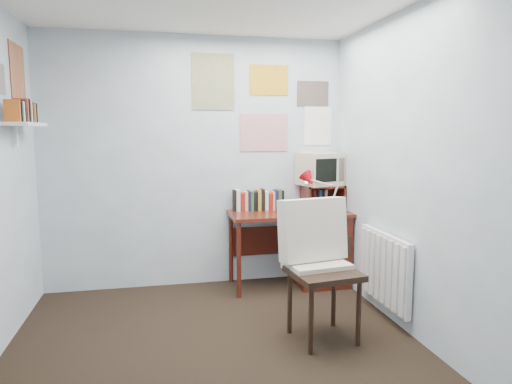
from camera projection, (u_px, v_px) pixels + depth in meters
ground at (222, 367)px, 3.05m from camera, size 3.50×3.50×0.00m
back_wall at (196, 163)px, 4.58m from camera, size 3.00×0.02×2.50m
right_wall at (432, 176)px, 3.20m from camera, size 0.02×3.50×2.50m
desk at (314, 245)px, 4.68m from camera, size 1.20×0.55×0.76m
desk_chair at (324, 273)px, 3.40m from camera, size 0.59×0.57×1.03m
desk_lamp at (336, 195)px, 4.45m from camera, size 0.28×0.25×0.37m
tv_riser at (323, 197)px, 4.74m from camera, size 0.40×0.30×0.25m
crt_tv at (320, 167)px, 4.72m from camera, size 0.47×0.44×0.36m
book_row at (262, 199)px, 4.68m from camera, size 0.60×0.14×0.22m
radiator at (384, 268)px, 3.83m from camera, size 0.09×0.80×0.60m
wall_shelf at (25, 124)px, 3.61m from camera, size 0.20×0.62×0.24m
posters_back at (264, 103)px, 4.64m from camera, size 1.20×0.01×0.90m
posters_left at (8, 75)px, 3.53m from camera, size 0.01×0.70×0.60m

